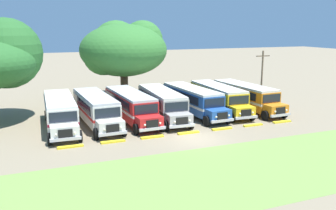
{
  "coord_description": "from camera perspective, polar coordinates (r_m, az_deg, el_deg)",
  "views": [
    {
      "loc": [
        -13.07,
        -26.0,
        9.2
      ],
      "look_at": [
        0.0,
        6.49,
        1.6
      ],
      "focal_mm": 38.84,
      "sensor_mm": 36.0,
      "label": 1
    }
  ],
  "objects": [
    {
      "name": "ground_plane",
      "position": [
        30.52,
        4.57,
        -5.34
      ],
      "size": [
        220.0,
        220.0,
        0.0
      ],
      "primitive_type": "plane",
      "color": "#84755B"
    },
    {
      "name": "foreground_grass_strip",
      "position": [
        24.73,
        12.04,
        -9.87
      ],
      "size": [
        80.0,
        9.8,
        0.01
      ],
      "primitive_type": "cube",
      "color": "olive",
      "rests_on": "ground_plane"
    },
    {
      "name": "parked_bus_slot_0",
      "position": [
        34.74,
        -16.57,
        -0.94
      ],
      "size": [
        3.02,
        10.88,
        2.82
      ],
      "rotation": [
        0.0,
        0.0,
        -1.61
      ],
      "color": "silver",
      "rests_on": "ground_plane"
    },
    {
      "name": "parked_bus_slot_1",
      "position": [
        35.26,
        -11.23,
        -0.47
      ],
      "size": [
        3.05,
        10.89,
        2.82
      ],
      "rotation": [
        0.0,
        0.0,
        -1.53
      ],
      "color": "silver",
      "rests_on": "ground_plane"
    },
    {
      "name": "parked_bus_slot_2",
      "position": [
        36.14,
        -5.86,
        0.01
      ],
      "size": [
        3.06,
        10.89,
        2.82
      ],
      "rotation": [
        0.0,
        0.0,
        -1.53
      ],
      "color": "red",
      "rests_on": "ground_plane"
    },
    {
      "name": "parked_bus_slot_3",
      "position": [
        37.09,
        -0.93,
        0.39
      ],
      "size": [
        3.19,
        10.91,
        2.82
      ],
      "rotation": [
        0.0,
        0.0,
        -1.63
      ],
      "color": "#9E9993",
      "rests_on": "ground_plane"
    },
    {
      "name": "parked_bus_slot_4",
      "position": [
        38.72,
        3.92,
        0.87
      ],
      "size": [
        3.14,
        10.9,
        2.82
      ],
      "rotation": [
        0.0,
        0.0,
        -1.52
      ],
      "color": "#23519E",
      "rests_on": "ground_plane"
    },
    {
      "name": "parked_bus_slot_5",
      "position": [
        40.41,
        7.94,
        1.26
      ],
      "size": [
        3.01,
        10.88,
        2.82
      ],
      "rotation": [
        0.0,
        0.0,
        -1.61
      ],
      "color": "yellow",
      "rests_on": "ground_plane"
    },
    {
      "name": "parked_bus_slot_6",
      "position": [
        41.69,
        12.1,
        1.44
      ],
      "size": [
        3.1,
        10.89,
        2.82
      ],
      "rotation": [
        0.0,
        0.0,
        -1.53
      ],
      "color": "orange",
      "rests_on": "ground_plane"
    },
    {
      "name": "curb_wheelstop_0",
      "position": [
        29.3,
        -15.07,
        -6.34
      ],
      "size": [
        2.0,
        0.36,
        0.15
      ],
      "primitive_type": "cube",
      "color": "yellow",
      "rests_on": "ground_plane"
    },
    {
      "name": "curb_wheelstop_1",
      "position": [
        29.83,
        -8.63,
        -5.71
      ],
      "size": [
        2.0,
        0.36,
        0.15
      ],
      "primitive_type": "cube",
      "color": "yellow",
      "rests_on": "ground_plane"
    },
    {
      "name": "curb_wheelstop_2",
      "position": [
        30.73,
        -2.49,
        -5.04
      ],
      "size": [
        2.0,
        0.36,
        0.15
      ],
      "primitive_type": "cube",
      "color": "yellow",
      "rests_on": "ground_plane"
    },
    {
      "name": "curb_wheelstop_3",
      "position": [
        31.95,
        3.22,
        -4.37
      ],
      "size": [
        2.0,
        0.36,
        0.15
      ],
      "primitive_type": "cube",
      "color": "yellow",
      "rests_on": "ground_plane"
    },
    {
      "name": "curb_wheelstop_4",
      "position": [
        33.47,
        8.46,
        -3.71
      ],
      "size": [
        2.0,
        0.36,
        0.15
      ],
      "primitive_type": "cube",
      "color": "yellow",
      "rests_on": "ground_plane"
    },
    {
      "name": "curb_wheelstop_5",
      "position": [
        35.24,
        13.2,
        -3.09
      ],
      "size": [
        2.0,
        0.36,
        0.15
      ],
      "primitive_type": "cube",
      "color": "yellow",
      "rests_on": "ground_plane"
    },
    {
      "name": "curb_wheelstop_6",
      "position": [
        37.24,
        17.45,
        -2.52
      ],
      "size": [
        2.0,
        0.36,
        0.15
      ],
      "primitive_type": "cube",
      "color": "yellow",
      "rests_on": "ground_plane"
    },
    {
      "name": "broad_shade_tree",
      "position": [
        46.1,
        -7.19,
        8.79
      ],
      "size": [
        10.83,
        11.97,
        9.99
      ],
      "color": "brown",
      "rests_on": "ground_plane"
    },
    {
      "name": "utility_pole",
      "position": [
        43.66,
        14.51,
        4.32
      ],
      "size": [
        1.8,
        0.2,
        6.47
      ],
      "color": "brown",
      "rests_on": "ground_plane"
    }
  ]
}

